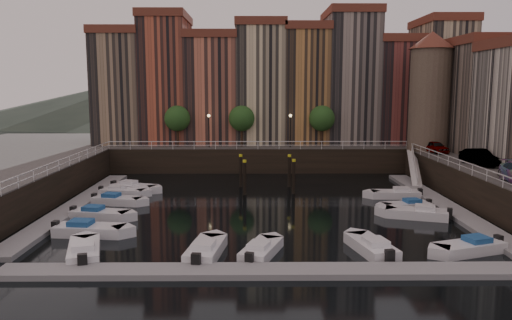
{
  "coord_description": "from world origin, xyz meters",
  "views": [
    {
      "loc": [
        -0.7,
        -43.87,
        10.44
      ],
      "look_at": [
        -0.32,
        4.0,
        3.44
      ],
      "focal_mm": 35.0,
      "sensor_mm": 36.0,
      "label": 1
    }
  ],
  "objects_px": {
    "corner_tower": "(430,89)",
    "gangway": "(414,166)",
    "boat_left_2": "(116,200)",
    "car_a": "(436,148)",
    "mooring_pilings": "(267,175)",
    "boat_left_1": "(99,214)",
    "car_b": "(479,158)",
    "boat_left_0": "(88,230)"
  },
  "relations": [
    {
      "from": "gangway",
      "to": "boat_left_0",
      "type": "relative_size",
      "value": 1.58
    },
    {
      "from": "corner_tower",
      "to": "car_b",
      "type": "xyz_separation_m",
      "value": [
        0.85,
        -11.73,
        -6.43
      ]
    },
    {
      "from": "corner_tower",
      "to": "gangway",
      "type": "xyz_separation_m",
      "value": [
        -2.9,
        -4.5,
        -8.28
      ]
    },
    {
      "from": "corner_tower",
      "to": "car_b",
      "type": "distance_m",
      "value": 13.4
    },
    {
      "from": "mooring_pilings",
      "to": "car_a",
      "type": "height_order",
      "value": "car_a"
    },
    {
      "from": "corner_tower",
      "to": "car_b",
      "type": "bearing_deg",
      "value": -85.87
    },
    {
      "from": "corner_tower",
      "to": "boat_left_1",
      "type": "distance_m",
      "value": 39.5
    },
    {
      "from": "boat_left_1",
      "to": "car_a",
      "type": "height_order",
      "value": "car_a"
    },
    {
      "from": "car_a",
      "to": "car_b",
      "type": "relative_size",
      "value": 0.85
    },
    {
      "from": "gangway",
      "to": "mooring_pilings",
      "type": "relative_size",
      "value": 1.47
    },
    {
      "from": "car_a",
      "to": "car_b",
      "type": "bearing_deg",
      "value": -93.61
    },
    {
      "from": "gangway",
      "to": "car_a",
      "type": "height_order",
      "value": "car_a"
    },
    {
      "from": "gangway",
      "to": "car_a",
      "type": "bearing_deg",
      "value": 31.43
    },
    {
      "from": "gangway",
      "to": "boat_left_1",
      "type": "relative_size",
      "value": 1.67
    },
    {
      "from": "corner_tower",
      "to": "gangway",
      "type": "height_order",
      "value": "corner_tower"
    },
    {
      "from": "gangway",
      "to": "boat_left_1",
      "type": "bearing_deg",
      "value": -153.58
    },
    {
      "from": "boat_left_0",
      "to": "car_b",
      "type": "relative_size",
      "value": 1.14
    },
    {
      "from": "corner_tower",
      "to": "gangway",
      "type": "relative_size",
      "value": 1.66
    },
    {
      "from": "boat_left_0",
      "to": "boat_left_1",
      "type": "xyz_separation_m",
      "value": [
        -0.6,
        4.53,
        -0.03
      ]
    },
    {
      "from": "gangway",
      "to": "boat_left_0",
      "type": "bearing_deg",
      "value": -146.54
    },
    {
      "from": "corner_tower",
      "to": "car_b",
      "type": "relative_size",
      "value": 2.99
    },
    {
      "from": "corner_tower",
      "to": "mooring_pilings",
      "type": "height_order",
      "value": "corner_tower"
    },
    {
      "from": "car_b",
      "to": "boat_left_0",
      "type": "bearing_deg",
      "value": -166.26
    },
    {
      "from": "corner_tower",
      "to": "boat_left_0",
      "type": "relative_size",
      "value": 2.61
    },
    {
      "from": "corner_tower",
      "to": "boat_left_2",
      "type": "xyz_separation_m",
      "value": [
        -32.94,
        -14.39,
        -9.83
      ]
    },
    {
      "from": "mooring_pilings",
      "to": "boat_left_1",
      "type": "bearing_deg",
      "value": -141.6
    },
    {
      "from": "boat_left_2",
      "to": "car_a",
      "type": "relative_size",
      "value": 1.22
    },
    {
      "from": "gangway",
      "to": "mooring_pilings",
      "type": "bearing_deg",
      "value": -166.15
    },
    {
      "from": "gangway",
      "to": "mooring_pilings",
      "type": "xyz_separation_m",
      "value": [
        -16.29,
        -4.02,
        -0.27
      ]
    },
    {
      "from": "car_a",
      "to": "car_b",
      "type": "height_order",
      "value": "car_b"
    },
    {
      "from": "gangway",
      "to": "boat_left_1",
      "type": "distance_m",
      "value": 33.6
    },
    {
      "from": "gangway",
      "to": "boat_left_2",
      "type": "relative_size",
      "value": 1.73
    },
    {
      "from": "boat_left_0",
      "to": "boat_left_2",
      "type": "xyz_separation_m",
      "value": [
        -0.58,
        9.57,
        -0.04
      ]
    },
    {
      "from": "car_a",
      "to": "mooring_pilings",
      "type": "bearing_deg",
      "value": -172.12
    },
    {
      "from": "boat_left_0",
      "to": "car_a",
      "type": "xyz_separation_m",
      "value": [
        32.37,
        21.25,
        3.27
      ]
    },
    {
      "from": "boat_left_0",
      "to": "boat_left_1",
      "type": "bearing_deg",
      "value": 103.39
    },
    {
      "from": "corner_tower",
      "to": "car_b",
      "type": "height_order",
      "value": "corner_tower"
    },
    {
      "from": "boat_left_1",
      "to": "gangway",
      "type": "bearing_deg",
      "value": 37.99
    },
    {
      "from": "boat_left_1",
      "to": "car_b",
      "type": "height_order",
      "value": "car_b"
    },
    {
      "from": "car_a",
      "to": "car_b",
      "type": "xyz_separation_m",
      "value": [
        0.84,
        -9.0,
        0.09
      ]
    },
    {
      "from": "gangway",
      "to": "boat_left_2",
      "type": "bearing_deg",
      "value": -161.77
    },
    {
      "from": "boat_left_0",
      "to": "boat_left_1",
      "type": "distance_m",
      "value": 4.57
    }
  ]
}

